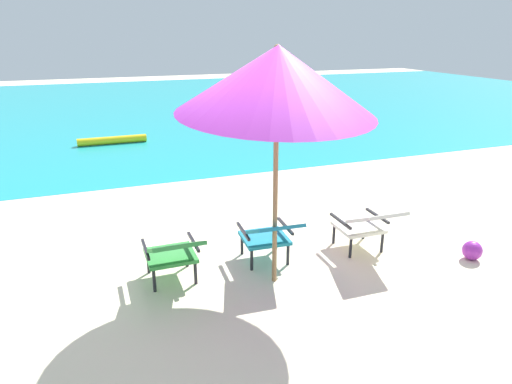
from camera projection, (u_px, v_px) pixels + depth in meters
ground_plane at (192, 172)px, 8.99m from camera, size 40.00×40.00×0.00m
ocean_band at (137, 107)px, 16.47m from camera, size 40.00×18.00×0.01m
swim_buoy at (112, 140)px, 11.13m from camera, size 1.60×0.18×0.18m
lounge_chair_left at (173, 252)px, 4.85m from camera, size 0.55×0.88×0.68m
lounge_chair_center at (269, 234)px, 5.27m from camera, size 0.59×0.91×0.68m
lounge_chair_right at (367, 223)px, 5.57m from camera, size 0.56×0.89×0.68m
beach_umbrella_center at (277, 80)px, 4.38m from camera, size 2.22×2.26×2.54m
beach_ball at (472, 250)px, 5.52m from camera, size 0.23×0.23×0.23m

